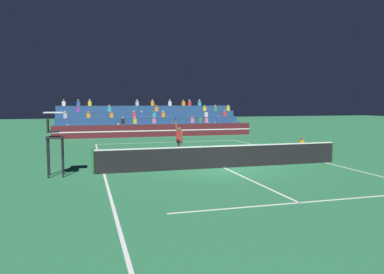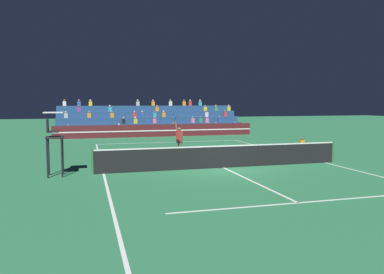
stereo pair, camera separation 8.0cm
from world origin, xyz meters
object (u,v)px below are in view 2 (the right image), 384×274
umpire_chair (53,135)px  tennis_ball (266,158)px  tennis_player (179,140)px  ball_kid_courtside (302,145)px

umpire_chair → tennis_ball: size_ratio=39.26×
tennis_player → tennis_ball: tennis_player is taller
umpire_chair → tennis_ball: bearing=10.3°
umpire_chair → ball_kid_courtside: bearing=17.9°
ball_kid_courtside → tennis_ball: size_ratio=12.43×
tennis_player → ball_kid_courtside: bearing=7.7°
ball_kid_courtside → tennis_ball: bearing=-144.8°
umpire_chair → tennis_ball: (10.66, 1.94, -1.68)m
ball_kid_courtside → tennis_ball: (-3.91, -2.76, -0.30)m
umpire_chair → tennis_player: 7.20m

